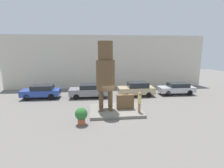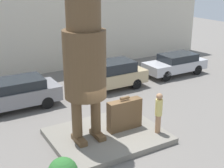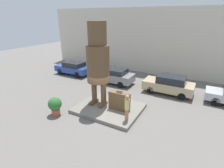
{
  "view_description": "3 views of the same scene",
  "coord_description": "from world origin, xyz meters",
  "px_view_note": "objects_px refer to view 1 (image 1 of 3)",
  "views": [
    {
      "loc": [
        -1.94,
        -14.52,
        5.45
      ],
      "look_at": [
        -0.35,
        -0.08,
        2.52
      ],
      "focal_mm": 28.0,
      "sensor_mm": 36.0,
      "label": 1
    },
    {
      "loc": [
        -5.55,
        -9.92,
        6.46
      ],
      "look_at": [
        0.15,
        -0.14,
        2.41
      ],
      "focal_mm": 50.0,
      "sensor_mm": 36.0,
      "label": 2
    },
    {
      "loc": [
        5.61,
        -9.66,
        6.35
      ],
      "look_at": [
        0.36,
        -0.18,
        2.13
      ],
      "focal_mm": 28.0,
      "sensor_mm": 36.0,
      "label": 3
    }
  ],
  "objects_px": {
    "tourist": "(139,101)",
    "parked_car_tan": "(136,89)",
    "giant_suitcase": "(125,102)",
    "parked_car_blue": "(41,91)",
    "parked_car_grey": "(89,90)",
    "parked_car_silver": "(177,88)",
    "statue_figure": "(105,71)",
    "planter_pot": "(81,115)"
  },
  "relations": [
    {
      "from": "planter_pot",
      "to": "parked_car_tan",
      "type": "bearing_deg",
      "value": 51.18
    },
    {
      "from": "parked_car_tan",
      "to": "statue_figure",
      "type": "bearing_deg",
      "value": 51.25
    },
    {
      "from": "statue_figure",
      "to": "parked_car_silver",
      "type": "bearing_deg",
      "value": 29.55
    },
    {
      "from": "parked_car_blue",
      "to": "parked_car_grey",
      "type": "distance_m",
      "value": 5.3
    },
    {
      "from": "parked_car_tan",
      "to": "parked_car_silver",
      "type": "relative_size",
      "value": 0.98
    },
    {
      "from": "giant_suitcase",
      "to": "parked_car_tan",
      "type": "xyz_separation_m",
      "value": [
        2.28,
        5.04,
        -0.04
      ]
    },
    {
      "from": "statue_figure",
      "to": "parked_car_blue",
      "type": "distance_m",
      "value": 8.95
    },
    {
      "from": "parked_car_grey",
      "to": "parked_car_tan",
      "type": "distance_m",
      "value": 5.52
    },
    {
      "from": "parked_car_blue",
      "to": "planter_pot",
      "type": "bearing_deg",
      "value": 122.95
    },
    {
      "from": "statue_figure",
      "to": "parked_car_silver",
      "type": "distance_m",
      "value": 10.77
    },
    {
      "from": "planter_pot",
      "to": "parked_car_blue",
      "type": "bearing_deg",
      "value": 122.95
    },
    {
      "from": "tourist",
      "to": "parked_car_tan",
      "type": "height_order",
      "value": "tourist"
    },
    {
      "from": "tourist",
      "to": "statue_figure",
      "type": "bearing_deg",
      "value": 159.17
    },
    {
      "from": "statue_figure",
      "to": "parked_car_grey",
      "type": "relative_size",
      "value": 1.35
    },
    {
      "from": "tourist",
      "to": "parked_car_tan",
      "type": "distance_m",
      "value": 6.16
    },
    {
      "from": "parked_car_blue",
      "to": "statue_figure",
      "type": "bearing_deg",
      "value": 143.44
    },
    {
      "from": "parked_car_tan",
      "to": "planter_pot",
      "type": "bearing_deg",
      "value": 51.18
    },
    {
      "from": "giant_suitcase",
      "to": "planter_pot",
      "type": "relative_size",
      "value": 1.17
    },
    {
      "from": "tourist",
      "to": "parked_car_silver",
      "type": "xyz_separation_m",
      "value": [
        6.3,
        6.15,
        -0.42
      ]
    },
    {
      "from": "tourist",
      "to": "planter_pot",
      "type": "distance_m",
      "value": 4.92
    },
    {
      "from": "parked_car_blue",
      "to": "planter_pot",
      "type": "relative_size",
      "value": 3.21
    },
    {
      "from": "statue_figure",
      "to": "giant_suitcase",
      "type": "bearing_deg",
      "value": -2.07
    },
    {
      "from": "giant_suitcase",
      "to": "parked_car_silver",
      "type": "xyz_separation_m",
      "value": [
        7.31,
        5.18,
        -0.12
      ]
    },
    {
      "from": "tourist",
      "to": "planter_pot",
      "type": "xyz_separation_m",
      "value": [
        -4.69,
        -1.39,
        -0.45
      ]
    },
    {
      "from": "parked_car_blue",
      "to": "planter_pot",
      "type": "xyz_separation_m",
      "value": [
        4.85,
        -7.49,
        -0.08
      ]
    },
    {
      "from": "parked_car_blue",
      "to": "giant_suitcase",
      "type": "bearing_deg",
      "value": 149.05
    },
    {
      "from": "statue_figure",
      "to": "parked_car_grey",
      "type": "xyz_separation_m",
      "value": [
        -1.52,
        4.9,
        -2.85
      ]
    },
    {
      "from": "giant_suitcase",
      "to": "parked_car_grey",
      "type": "bearing_deg",
      "value": 123.12
    },
    {
      "from": "giant_suitcase",
      "to": "parked_car_tan",
      "type": "distance_m",
      "value": 5.53
    },
    {
      "from": "parked_car_grey",
      "to": "parked_car_silver",
      "type": "relative_size",
      "value": 1.01
    },
    {
      "from": "giant_suitcase",
      "to": "parked_car_silver",
      "type": "height_order",
      "value": "giant_suitcase"
    },
    {
      "from": "tourist",
      "to": "parked_car_blue",
      "type": "height_order",
      "value": "tourist"
    },
    {
      "from": "giant_suitcase",
      "to": "parked_car_blue",
      "type": "relative_size",
      "value": 0.37
    },
    {
      "from": "tourist",
      "to": "parked_car_grey",
      "type": "bearing_deg",
      "value": 125.58
    },
    {
      "from": "tourist",
      "to": "giant_suitcase",
      "type": "bearing_deg",
      "value": 136.01
    },
    {
      "from": "tourist",
      "to": "parked_car_grey",
      "type": "height_order",
      "value": "tourist"
    },
    {
      "from": "statue_figure",
      "to": "planter_pot",
      "type": "distance_m",
      "value": 4.28
    },
    {
      "from": "tourist",
      "to": "parked_car_silver",
      "type": "bearing_deg",
      "value": 44.34
    },
    {
      "from": "statue_figure",
      "to": "parked_car_silver",
      "type": "height_order",
      "value": "statue_figure"
    },
    {
      "from": "tourist",
      "to": "parked_car_grey",
      "type": "relative_size",
      "value": 0.4
    },
    {
      "from": "parked_car_silver",
      "to": "parked_car_grey",
      "type": "bearing_deg",
      "value": 1.16
    },
    {
      "from": "statue_figure",
      "to": "giant_suitcase",
      "type": "relative_size",
      "value": 3.89
    }
  ]
}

